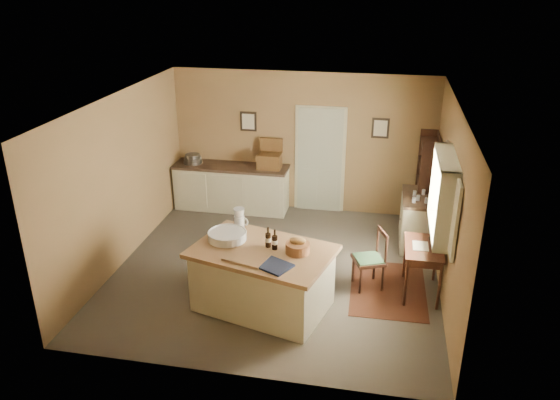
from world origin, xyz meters
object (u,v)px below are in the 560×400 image
Objects in this scene: work_island at (262,277)px; sideboard at (232,186)px; desk_chair at (368,260)px; writing_desk at (423,252)px; shelving_unit at (428,185)px; right_cabinet at (418,220)px.

sideboard is at bearing 127.56° from work_island.
work_island is 2.34× the size of desk_chair.
work_island is 2.34m from writing_desk.
shelving_unit is at bearing 65.97° from work_island.
work_island is 0.94× the size of sideboard.
work_island reaches higher than desk_chair.
shelving_unit reaches higher than right_cabinet.
sideboard is (-1.34, 3.25, -0.00)m from work_island.
work_island reaches higher than right_cabinet.
right_cabinet is at bearing 41.50° from desk_chair.
right_cabinet is at bearing 62.15° from work_island.
shelving_unit reaches higher than sideboard.
work_island is 3.23m from right_cabinet.
right_cabinet reaches higher than desk_chair.
right_cabinet is (2.20, 2.36, -0.02)m from work_island.
shelving_unit is (3.69, -0.36, 0.42)m from sideboard.
right_cabinet is (0.77, 1.56, 0.01)m from desk_chair.
sideboard is at bearing 116.46° from desk_chair.
shelving_unit is (2.34, 2.89, 0.42)m from work_island.
shelving_unit is at bearing 85.95° from writing_desk.
writing_desk is at bearing -94.05° from shelving_unit.
writing_desk is 0.97× the size of desk_chair.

